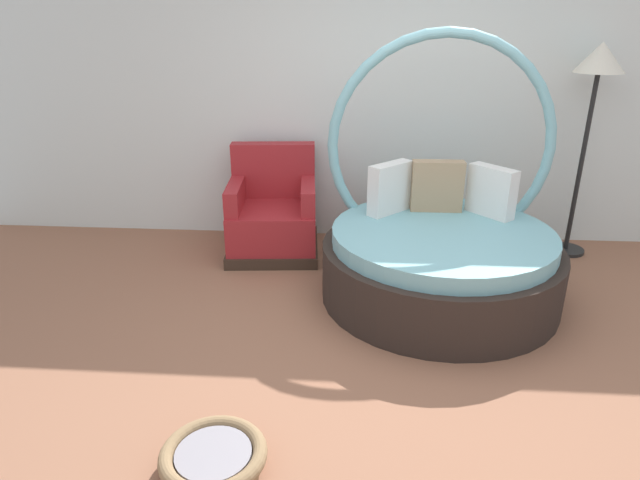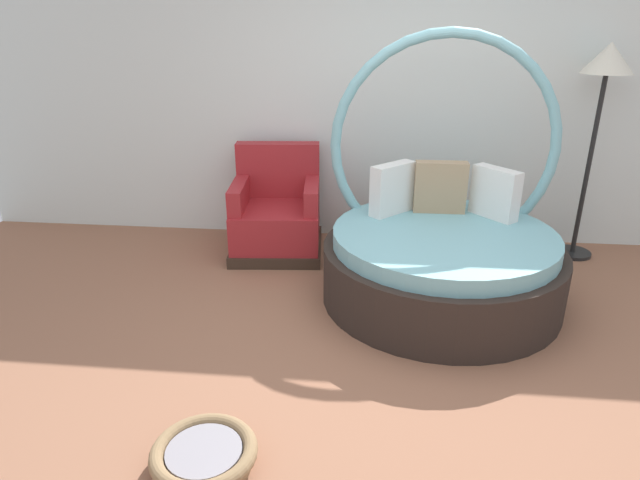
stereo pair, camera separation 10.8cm
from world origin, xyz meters
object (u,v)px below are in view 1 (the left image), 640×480
round_daybed (440,247)px  pet_basket (214,458)px  floor_lamp (597,79)px  red_armchair (273,216)px

round_daybed → pet_basket: round_daybed is taller
pet_basket → floor_lamp: bearing=47.6°
red_armchair → floor_lamp: floor_lamp is taller
pet_basket → floor_lamp: floor_lamp is taller
red_armchair → pet_basket: size_ratio=1.84×
red_armchair → round_daybed: bearing=-28.1°
red_armchair → pet_basket: red_armchair is taller
floor_lamp → round_daybed: bearing=-145.1°
red_armchair → floor_lamp: bearing=3.4°
round_daybed → floor_lamp: 1.95m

